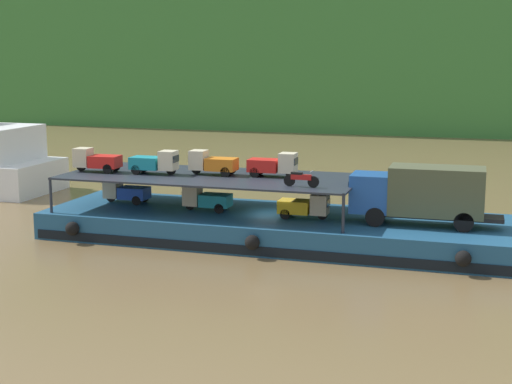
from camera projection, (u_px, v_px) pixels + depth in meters
ground_plane at (274, 240)px, 42.46m from camera, size 400.00×400.00×0.00m
cargo_barge at (274, 227)px, 42.30m from camera, size 26.03×8.32×1.50m
covered_lorry at (421, 193)px, 39.20m from camera, size 7.89×2.42×3.10m
cargo_rack at (210, 177)px, 42.96m from camera, size 16.83×6.91×2.00m
mini_truck_lower_stern at (126, 191)px, 45.34m from camera, size 2.75×1.22×1.38m
mini_truck_lower_aft at (206, 199)px, 43.03m from camera, size 2.76×1.23×1.38m
mini_truck_lower_mid at (305, 206)px, 40.97m from camera, size 2.75×1.22×1.38m
mini_truck_upper_stern at (96, 160)px, 44.26m from camera, size 2.79×1.29×1.38m
mini_truck_upper_mid at (155, 162)px, 43.40m from camera, size 2.76×1.23×1.38m
mini_truck_upper_fore at (212, 163)px, 43.16m from camera, size 2.75×1.22×1.38m
mini_truck_upper_bow at (274, 165)px, 42.43m from camera, size 2.75×1.22×1.38m
motorcycle_upper_port at (301, 179)px, 39.21m from camera, size 1.90×0.55×0.87m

